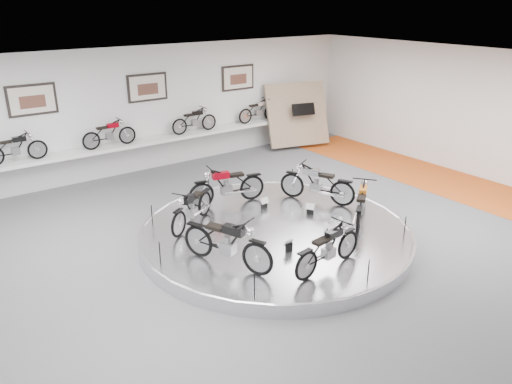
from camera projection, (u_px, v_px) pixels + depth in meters
floor at (283, 244)px, 11.67m from camera, size 16.00×16.00×0.00m
ceiling at (287, 70)px, 10.22m from camera, size 16.00×16.00×0.00m
wall_back at (149, 109)px, 16.21m from camera, size 16.00×0.00×16.00m
wall_right at (486, 115)px, 15.34m from camera, size 0.00×14.00×14.00m
orange_carpet_strip at (454, 184)px, 15.41m from camera, size 2.40×12.60×0.01m
dado_band at (152, 152)px, 16.72m from camera, size 15.68×0.04×1.10m
display_platform at (275, 234)px, 11.85m from camera, size 6.40×6.40×0.30m
platform_rim at (275, 229)px, 11.80m from camera, size 6.40×6.40×0.10m
shelf at (155, 141)px, 16.35m from camera, size 11.00×0.55×0.10m
poster_left at (32, 100)px, 14.00m from camera, size 1.35×0.06×0.88m
poster_center at (148, 87)px, 15.92m from camera, size 1.35×0.06×0.88m
poster_right at (238, 78)px, 17.84m from camera, size 1.35×0.06×0.88m
display_panel at (297, 114)px, 18.88m from camera, size 2.56×1.52×2.30m
shelf_bike_a at (16, 150)px, 13.89m from camera, size 1.22×0.43×0.73m
shelf_bike_b at (109, 135)px, 15.37m from camera, size 1.22×0.43×0.73m
shelf_bike_c at (194, 122)px, 17.02m from camera, size 1.22×0.43×0.73m
shelf_bike_d at (258, 112)px, 18.50m from camera, size 1.22×0.43×0.73m
bike_a at (317, 183)px, 13.14m from camera, size 1.37×1.86×1.04m
bike_b at (227, 185)px, 12.99m from camera, size 1.87×0.99×1.04m
bike_c at (192, 207)px, 11.75m from camera, size 1.67×1.34×0.95m
bike_d at (227, 242)px, 9.96m from camera, size 1.28×1.93×1.07m
bike_e at (328, 248)px, 9.85m from camera, size 1.66×0.74×0.94m
bike_f at (362, 204)px, 11.87m from camera, size 1.71×1.51×1.00m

